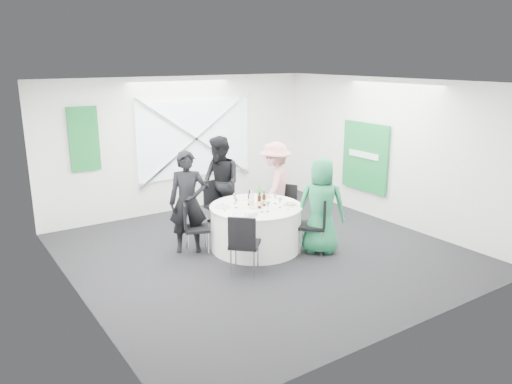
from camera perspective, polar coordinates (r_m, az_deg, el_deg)
floor at (r=8.46m, az=0.76°, el=-6.84°), size 6.00×6.00×0.00m
ceiling at (r=7.85m, az=0.83°, el=12.45°), size 6.00×6.00×0.00m
wall_back at (r=10.60m, az=-8.50°, el=5.40°), size 6.00×0.00×6.00m
wall_front at (r=5.92m, az=17.57°, el=-3.04°), size 6.00×0.00×6.00m
wall_left at (r=6.85m, az=-20.33°, el=-0.82°), size 0.00×6.00×6.00m
wall_right at (r=10.02m, az=15.10°, el=4.48°), size 0.00×6.00×6.00m
window_panel at (r=10.68m, az=-6.97°, el=6.07°), size 2.60×0.03×1.60m
window_brace_a at (r=10.64m, az=-6.87°, el=6.05°), size 2.63×0.05×1.84m
window_brace_b at (r=10.64m, az=-6.87°, el=6.05°), size 2.63×0.05×1.84m
green_banner at (r=9.83m, az=-19.06°, el=5.74°), size 0.55×0.04×1.20m
green_sign at (r=10.41m, az=12.33°, el=3.92°), size 0.05×1.20×1.40m
banquet_table at (r=8.48m, az=0.00°, el=-4.04°), size 1.56×1.56×0.76m
chair_back at (r=9.40m, az=-4.53°, el=-1.05°), size 0.45×0.46×0.94m
chair_back_left at (r=8.28m, az=-7.36°, el=-3.67°), size 0.52×0.52×0.88m
chair_back_right at (r=9.46m, az=3.41°, el=-1.31°), size 0.52×0.52×0.85m
chair_front_right at (r=8.32m, az=7.04°, el=-3.30°), size 0.61×0.60×0.94m
chair_front_left at (r=7.40m, az=-1.44°, el=-5.55°), size 0.61×0.61×0.95m
person_man_back_left at (r=8.31m, az=-7.79°, el=-1.15°), size 0.75×0.66×1.72m
person_man_back at (r=9.35m, az=-4.13°, el=0.99°), size 0.48×0.87×1.77m
person_woman_pink at (r=9.46m, az=2.22°, el=0.80°), size 1.14×1.05×1.65m
person_woman_green at (r=8.28m, az=7.47°, el=-1.59°), size 0.93×0.91×1.61m
plate_back at (r=8.78m, az=-1.62°, el=-0.73°), size 0.29×0.29×0.01m
plate_back_left at (r=8.30m, az=-3.80°, el=-1.70°), size 0.27×0.27×0.01m
plate_back_right at (r=8.85m, az=1.10°, el=-0.53°), size 0.25×0.25×0.04m
plate_front_right at (r=8.41m, az=3.94°, el=-1.42°), size 0.28×0.28×0.04m
plate_front_left at (r=7.89m, az=-1.66°, el=-2.58°), size 0.29×0.29×0.01m
napkin at (r=7.83m, az=-0.55°, el=-2.46°), size 0.19×0.13×0.05m
beer_bottle_a at (r=8.36m, az=-0.75°, el=-0.88°), size 0.06×0.06×0.26m
beer_bottle_b at (r=8.38m, az=-0.49°, el=-0.89°), size 0.06×0.06×0.25m
beer_bottle_c at (r=8.34m, az=0.92°, el=-0.96°), size 0.06×0.06×0.25m
beer_bottle_d at (r=8.20m, az=0.40°, el=-1.17°), size 0.06×0.06×0.27m
green_water_bottle at (r=8.50m, az=0.38°, el=-0.45°), size 0.08×0.08×0.31m
clear_water_bottle at (r=8.17m, az=-0.50°, el=-1.10°), size 0.08×0.08×0.31m
wine_glass_a at (r=8.01m, az=1.33°, el=-1.43°), size 0.07×0.07×0.17m
wine_glass_b at (r=8.47m, az=-2.46°, el=-0.51°), size 0.07×0.07×0.17m
wine_glass_c at (r=8.46m, az=2.22°, el=-0.52°), size 0.07×0.07×0.17m
wine_glass_d at (r=8.25m, az=2.77°, el=-0.95°), size 0.07×0.07×0.17m
wine_glass_e at (r=8.22m, az=-2.28°, el=-0.99°), size 0.07×0.07×0.17m
wine_glass_f at (r=8.00m, az=0.68°, el=-1.45°), size 0.07×0.07×0.17m
fork_a at (r=8.16m, az=3.69°, el=-2.05°), size 0.11×0.12×0.01m
knife_a at (r=8.49m, az=3.82°, el=-1.35°), size 0.11×0.12×0.01m
fork_b at (r=8.76m, az=2.73°, el=-0.81°), size 0.08×0.14×0.01m
knife_b at (r=8.90m, az=0.95°, el=-0.53°), size 0.07×0.14×0.01m
fork_c at (r=8.47m, az=-3.85°, el=-1.38°), size 0.08×0.14×0.01m
knife_c at (r=8.14m, az=-3.63°, el=-2.09°), size 0.08×0.14×0.01m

